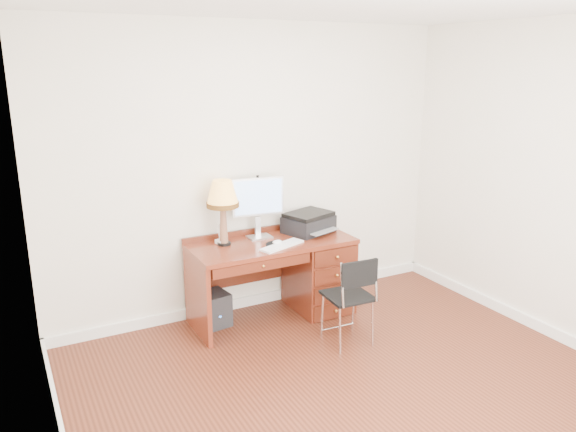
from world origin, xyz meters
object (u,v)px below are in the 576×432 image
chair (352,292)px  phone (221,238)px  leg_lamp (223,198)px  desk (302,270)px  printer (309,222)px  monitor (258,200)px  equipment_box (213,309)px

chair → phone: bearing=133.7°
leg_lamp → chair: size_ratio=0.75×
desk → printer: size_ratio=2.86×
monitor → chair: bearing=-59.7°
phone → chair: phone is taller
monitor → phone: size_ratio=3.10×
phone → chair: bearing=-66.5°
desk → equipment_box: desk is taller
leg_lamp → phone: (-0.01, 0.04, -0.38)m
monitor → phone: monitor is taller
equipment_box → printer: bearing=-8.0°
chair → equipment_box: bearing=139.7°
chair → equipment_box: (-0.92, 0.88, -0.32)m
leg_lamp → chair: (0.78, -0.90, -0.71)m
leg_lamp → chair: leg_lamp is taller
leg_lamp → equipment_box: size_ratio=1.90×
monitor → leg_lamp: leg_lamp is taller
printer → phone: (-0.87, 0.05, -0.04)m
chair → leg_lamp: bearing=134.6°
equipment_box → phone: bearing=16.0°
desk → phone: phone is taller
phone → chair: size_ratio=0.23×
desk → equipment_box: bearing=173.7°
chair → equipment_box: chair is taller
leg_lamp → chair: bearing=-49.0°
leg_lamp → chair: 1.38m
printer → equipment_box: 1.22m
monitor → equipment_box: size_ratio=1.82×
desk → printer: printer is taller
monitor → phone: (-0.38, -0.03, -0.30)m
monitor → printer: size_ratio=1.08×
printer → leg_lamp: (-0.86, 0.02, 0.34)m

